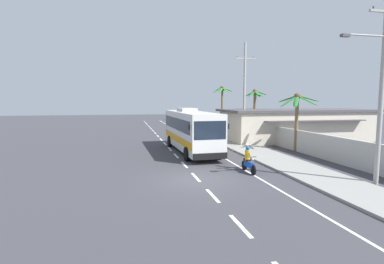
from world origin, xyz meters
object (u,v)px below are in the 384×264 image
at_px(roadside_building, 296,124).
at_px(coach_bus_foreground, 191,129).
at_px(palm_nearest, 222,99).
at_px(palm_second, 297,109).
at_px(motorcycle_beside_bus, 248,162).
at_px(utility_pole_nearest, 381,83).
at_px(utility_pole_mid, 244,91).
at_px(pedestrian_near_kerb, 211,129).
at_px(palm_third, 255,104).

bearing_deg(roadside_building, coach_bus_foreground, -158.52).
bearing_deg(palm_nearest, palm_second, -84.13).
distance_m(coach_bus_foreground, motorcycle_beside_bus, 8.32).
height_order(motorcycle_beside_bus, utility_pole_nearest, utility_pole_nearest).
relative_size(palm_nearest, palm_second, 1.26).
height_order(coach_bus_foreground, utility_pole_mid, utility_pole_mid).
height_order(pedestrian_near_kerb, palm_nearest, palm_nearest).
relative_size(coach_bus_foreground, motorcycle_beside_bus, 5.62).
distance_m(pedestrian_near_kerb, palm_nearest, 5.94).
bearing_deg(utility_pole_mid, motorcycle_beside_bus, -110.93).
distance_m(utility_pole_nearest, palm_nearest, 25.98).
height_order(coach_bus_foreground, palm_second, palm_second).
bearing_deg(coach_bus_foreground, utility_pole_mid, 35.45).
height_order(motorcycle_beside_bus, pedestrian_near_kerb, pedestrian_near_kerb).
height_order(coach_bus_foreground, roadside_building, coach_bus_foreground).
relative_size(motorcycle_beside_bus, palm_third, 0.34).
xyz_separation_m(coach_bus_foreground, roadside_building, (13.10, 5.15, -0.21)).
height_order(coach_bus_foreground, pedestrian_near_kerb, coach_bus_foreground).
height_order(motorcycle_beside_bus, roadside_building, roadside_building).
relative_size(motorcycle_beside_bus, palm_nearest, 0.31).
distance_m(coach_bus_foreground, utility_pole_mid, 9.04).
xyz_separation_m(palm_nearest, palm_third, (1.82, -6.52, -0.58)).
bearing_deg(motorcycle_beside_bus, pedestrian_near_kerb, 81.09).
relative_size(utility_pole_nearest, palm_nearest, 1.57).
height_order(coach_bus_foreground, motorcycle_beside_bus, coach_bus_foreground).
relative_size(utility_pole_mid, roadside_building, 0.63).
distance_m(motorcycle_beside_bus, roadside_building, 17.31).
distance_m(palm_third, roadside_building, 5.05).
relative_size(motorcycle_beside_bus, roadside_building, 0.12).
xyz_separation_m(pedestrian_near_kerb, utility_pole_mid, (2.09, -5.18, 4.42)).
distance_m(palm_second, palm_third, 9.10).
relative_size(pedestrian_near_kerb, roadside_building, 0.09).
relative_size(pedestrian_near_kerb, palm_nearest, 0.24).
height_order(motorcycle_beside_bus, palm_second, palm_second).
bearing_deg(roadside_building, pedestrian_near_kerb, 149.80).
distance_m(utility_pole_nearest, palm_second, 10.63).
relative_size(palm_nearest, palm_third, 1.11).
height_order(palm_nearest, roadside_building, palm_nearest).
bearing_deg(utility_pole_nearest, pedestrian_near_kerb, 96.49).
height_order(pedestrian_near_kerb, utility_pole_nearest, utility_pole_nearest).
relative_size(coach_bus_foreground, palm_nearest, 1.74).
distance_m(utility_pole_nearest, utility_pole_mid, 16.88).
distance_m(palm_nearest, roadside_building, 10.87).
bearing_deg(utility_pole_mid, roadside_building, 2.78).
distance_m(utility_pole_mid, palm_nearest, 9.15).
relative_size(utility_pole_nearest, palm_third, 1.74).
bearing_deg(palm_second, roadside_building, 58.80).
bearing_deg(roadside_building, palm_nearest, 123.11).
height_order(utility_pole_nearest, palm_nearest, utility_pole_nearest).
bearing_deg(palm_second, utility_pole_nearest, -99.54).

